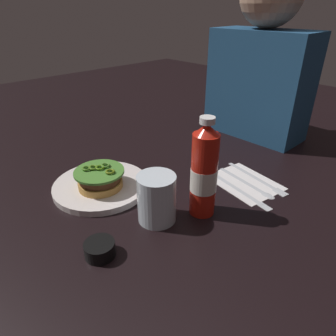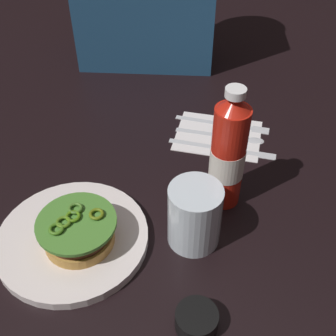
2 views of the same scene
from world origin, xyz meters
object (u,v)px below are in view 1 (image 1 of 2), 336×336
Objects in this scene: ketchup_bottle at (204,173)px; water_glass at (157,198)px; dinner_plate at (101,185)px; condiment_cup at (100,249)px; spoon_utensil at (253,186)px; butter_knife at (241,190)px; napkin at (245,182)px; fork_utensil at (261,180)px; burger_sandwich at (100,178)px; diner_person at (262,63)px.

water_glass is at bearing -118.96° from ketchup_bottle.
dinner_plate is 1.07× the size of ketchup_bottle.
condiment_cup is 0.42m from spoon_utensil.
ketchup_bottle is 1.05× the size of butter_knife.
dinner_plate is at bearing -133.28° from spoon_utensil.
water_glass is at bearing -99.99° from napkin.
napkin is at bearing 113.42° from butter_knife.
ketchup_bottle reaches higher than napkin.
fork_utensil is at bearing 50.84° from dinner_plate.
napkin is (0.04, 0.42, -0.01)m from condiment_cup.
diner_person reaches higher than burger_sandwich.
fork_utensil is (0.01, 0.08, 0.00)m from butter_knife.
dinner_plate reaches higher than fork_utensil.
butter_knife is at bearing -94.35° from fork_utensil.
water_glass is 0.20× the size of diner_person.
ketchup_bottle is at bearing -96.08° from fork_utensil.
water_glass is 0.28m from napkin.
burger_sandwich is at bearing -32.59° from dinner_plate.
fork_utensil is at bearing 53.25° from burger_sandwich.
dinner_plate is 1.32× the size of spoon_utensil.
burger_sandwich reaches higher than fork_utensil.
water_glass is at bearing 9.40° from burger_sandwich.
butter_knife is at bearing 73.34° from water_glass.
fork_utensil is at bearing -53.88° from diner_person.
napkin is at bearing 53.08° from burger_sandwich.
diner_person is (-0.21, 0.28, 0.24)m from fork_utensil.
ketchup_bottle is 1.23× the size of spoon_utensil.
butter_knife is 0.40× the size of diner_person.
water_glass is (0.19, 0.02, 0.05)m from dinner_plate.
spoon_utensil is 0.91× the size of fork_utensil.
dinner_plate is at bearing -129.62° from napkin.
butter_knife is at bearing 43.28° from dinner_plate.
dinner_plate is 0.45× the size of diner_person.
spoon_utensil is (0.01, 0.04, 0.00)m from butter_knife.
burger_sandwich is 0.65m from diner_person.
ketchup_bottle is 3.85× the size of condiment_cup.
butter_knife is at bearing -102.23° from spoon_utensil.
butter_knife reaches higher than napkin.
burger_sandwich reaches higher than dinner_plate.
dinner_plate is 1.39× the size of napkin.
butter_knife is 1.07× the size of fork_utensil.
diner_person is (-0.14, 0.74, 0.23)m from condiment_cup.
ketchup_bottle is at bearing 24.58° from dinner_plate.
dinner_plate is 1.12× the size of butter_knife.
fork_utensil is (0.03, 0.04, 0.00)m from napkin.
spoon_utensil is at bearing -57.21° from diner_person.
dinner_plate is at bearing -136.72° from butter_knife.
burger_sandwich is at bearing -133.92° from butter_knife.
burger_sandwich is 0.61× the size of fork_utensil.
burger_sandwich is at bearing -94.23° from diner_person.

